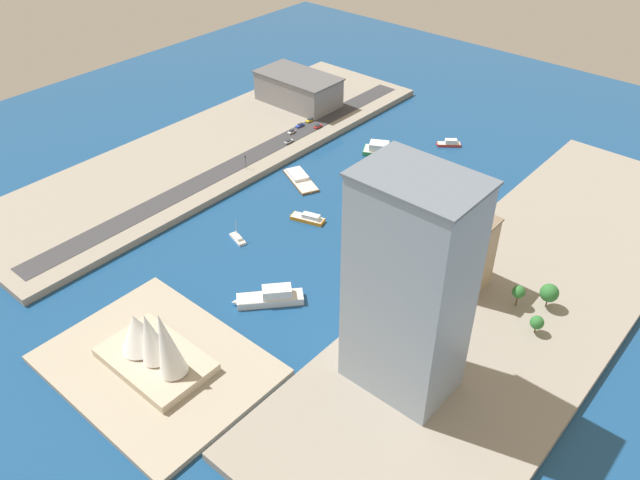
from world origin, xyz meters
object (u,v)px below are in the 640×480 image
at_px(tower_tall_glass, 409,289).
at_px(pickup_red, 318,126).
at_px(ferry_green_doubledeck, 382,150).
at_px(van_white, 292,132).
at_px(catamaran_blue, 440,182).
at_px(apartment_midrise_tan, 462,251).
at_px(barge_flat_brown, 300,178).
at_px(ferry_white_commuter, 271,297).
at_px(warehouse_low_gray, 298,89).
at_px(hatchback_blue, 300,125).
at_px(traffic_light_waterfront, 245,160).
at_px(water_taxi_orange, 308,218).
at_px(sailboat_small_white, 238,238).
at_px(opera_landmark, 152,344).
at_px(ferry_yellow_fast, 381,239).
at_px(sedan_silver, 289,141).
at_px(taxi_yellow_cab, 310,120).
at_px(tugboat_red, 449,143).

distance_m(tower_tall_glass, pickup_red, 173.41).
xyz_separation_m(ferry_green_doubledeck, van_white, (43.80, 17.11, 1.83)).
relative_size(catamaran_blue, apartment_midrise_tan, 0.78).
distance_m(barge_flat_brown, ferry_white_commuter, 83.80).
height_order(warehouse_low_gray, van_white, warehouse_low_gray).
xyz_separation_m(tower_tall_glass, hatchback_blue, (136.54, -106.05, -34.00)).
height_order(warehouse_low_gray, traffic_light_waterfront, warehouse_low_gray).
height_order(water_taxi_orange, hatchback_blue, hatchback_blue).
distance_m(sailboat_small_white, opera_landmark, 70.62).
bearing_deg(water_taxi_orange, van_white, -41.97).
relative_size(barge_flat_brown, traffic_light_waterfront, 3.81).
distance_m(water_taxi_orange, apartment_midrise_tan, 70.63).
xyz_separation_m(apartment_midrise_tan, traffic_light_waterfront, (116.13, -7.26, -9.29)).
height_order(ferry_green_doubledeck, warehouse_low_gray, warehouse_low_gray).
relative_size(ferry_white_commuter, warehouse_low_gray, 0.47).
xyz_separation_m(ferry_yellow_fast, barge_flat_brown, (57.59, -15.89, -1.77)).
relative_size(ferry_yellow_fast, ferry_white_commuter, 1.28).
height_order(sedan_silver, traffic_light_waterfront, traffic_light_waterfront).
distance_m(taxi_yellow_cab, pickup_red, 8.37).
xyz_separation_m(tower_tall_glass, opera_landmark, (61.21, 43.78, -27.80)).
xyz_separation_m(barge_flat_brown, ferry_white_commuter, (-48.65, 68.22, 1.34)).
relative_size(water_taxi_orange, apartment_midrise_tan, 0.57).
bearing_deg(hatchback_blue, tower_tall_glass, 142.16).
distance_m(catamaran_blue, opera_landmark, 151.79).
relative_size(ferry_yellow_fast, pickup_red, 5.87).
height_order(ferry_white_commuter, warehouse_low_gray, warehouse_low_gray).
xyz_separation_m(ferry_green_doubledeck, water_taxi_orange, (-11.66, 67.00, -0.84)).
relative_size(catamaran_blue, traffic_light_waterfront, 3.28).
distance_m(catamaran_blue, ferry_white_commuter, 105.98).
distance_m(ferry_green_doubledeck, traffic_light_waterfront, 67.33).
bearing_deg(barge_flat_brown, warehouse_low_gray, -47.38).
xyz_separation_m(barge_flat_brown, taxi_yellow_cab, (32.54, -44.06, 2.95)).
relative_size(catamaran_blue, ferry_white_commuter, 0.99).
distance_m(catamaran_blue, hatchback_blue, 83.23).
relative_size(sedan_silver, traffic_light_waterfront, 0.78).
distance_m(ferry_green_doubledeck, hatchback_blue, 46.45).
relative_size(ferry_white_commuter, taxi_yellow_cab, 4.29).
bearing_deg(sailboat_small_white, van_white, -61.10).
relative_size(ferry_yellow_fast, opera_landmark, 0.79).
distance_m(catamaran_blue, water_taxi_orange, 65.14).
height_order(ferry_white_commuter, apartment_midrise_tan, apartment_midrise_tan).
bearing_deg(traffic_light_waterfront, water_taxi_orange, 167.95).
bearing_deg(taxi_yellow_cab, sedan_silver, 107.53).
bearing_deg(hatchback_blue, apartment_midrise_tan, 156.28).
bearing_deg(taxi_yellow_cab, tower_tall_glass, 140.19).
bearing_deg(barge_flat_brown, sedan_silver, -37.89).
bearing_deg(taxi_yellow_cab, warehouse_low_gray, -33.55).
height_order(catamaran_blue, opera_landmark, opera_landmark).
xyz_separation_m(tugboat_red, hatchback_blue, (66.42, 37.38, 2.58)).
relative_size(barge_flat_brown, sedan_silver, 4.87).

